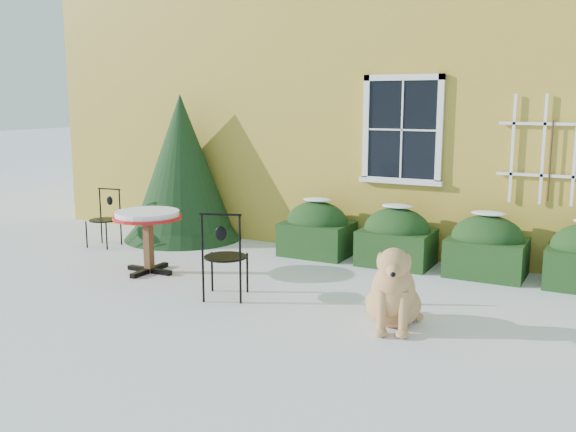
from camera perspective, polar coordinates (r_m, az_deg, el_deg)
The scene contains 8 objects.
ground at distance 7.87m, azimuth -3.43°, elevation -7.62°, with size 80.00×80.00×0.00m, color white.
house at distance 13.97m, azimuth 11.90°, elevation 13.36°, with size 12.40×8.40×6.40m.
hedge_row at distance 9.44m, azimuth 13.38°, elevation -2.32°, with size 4.95×0.80×0.91m.
evergreen_shrub at distance 11.37m, azimuth -9.38°, elevation 3.06°, with size 2.08×2.08×2.52m.
bistro_table at distance 9.20m, azimuth -12.37°, elevation -0.47°, with size 0.96×0.96×0.89m.
patio_chair_near at distance 7.89m, azimuth -5.66°, elevation -3.47°, with size 0.63×0.63×1.10m.
patio_chair_far at distance 11.13m, azimuth -15.98°, elevation -0.15°, with size 0.48×0.47×0.95m.
dog at distance 6.97m, azimuth 9.36°, elevation -6.84°, with size 0.77×1.07×0.95m.
Camera 1 is at (3.91, -6.39, 2.42)m, focal length 40.00 mm.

